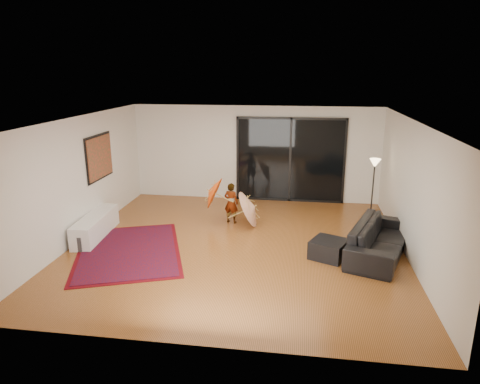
% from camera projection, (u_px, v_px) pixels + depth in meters
% --- Properties ---
extents(floor, '(7.00, 7.00, 0.00)m').
position_uv_depth(floor, '(237.00, 246.00, 9.22)').
color(floor, '#A15A2C').
rests_on(floor, ground).
extents(ceiling, '(7.00, 7.00, 0.00)m').
position_uv_depth(ceiling, '(236.00, 120.00, 8.48)').
color(ceiling, white).
rests_on(ceiling, wall_back).
extents(wall_back, '(7.00, 0.00, 7.00)m').
position_uv_depth(wall_back, '(255.00, 154.00, 12.18)').
color(wall_back, silver).
rests_on(wall_back, floor).
extents(wall_front, '(7.00, 0.00, 7.00)m').
position_uv_depth(wall_front, '(196.00, 256.00, 5.52)').
color(wall_front, silver).
rests_on(wall_front, floor).
extents(wall_left, '(0.00, 7.00, 7.00)m').
position_uv_depth(wall_left, '(78.00, 180.00, 9.33)').
color(wall_left, silver).
rests_on(wall_left, floor).
extents(wall_right, '(0.00, 7.00, 7.00)m').
position_uv_depth(wall_right, '(413.00, 192.00, 8.37)').
color(wall_right, silver).
rests_on(wall_right, floor).
extents(sliding_door, '(3.06, 0.07, 2.40)m').
position_uv_depth(sliding_door, '(290.00, 160.00, 12.05)').
color(sliding_door, black).
rests_on(sliding_door, wall_back).
extents(painting, '(0.04, 1.28, 1.08)m').
position_uv_depth(painting, '(100.00, 157.00, 10.20)').
color(painting, black).
rests_on(painting, wall_left).
extents(media_console, '(0.59, 1.83, 0.50)m').
position_uv_depth(media_console, '(96.00, 226.00, 9.68)').
color(media_console, white).
rests_on(media_console, floor).
extents(speaker, '(0.33, 0.33, 0.33)m').
position_uv_depth(speaker, '(79.00, 242.00, 8.99)').
color(speaker, '#424244').
rests_on(speaker, floor).
extents(persian_rug, '(2.95, 3.44, 0.02)m').
position_uv_depth(persian_rug, '(129.00, 251.00, 8.94)').
color(persian_rug, '#57070F').
rests_on(persian_rug, floor).
extents(sofa, '(1.65, 2.51, 0.68)m').
position_uv_depth(sofa, '(379.00, 239.00, 8.70)').
color(sofa, black).
rests_on(sofa, floor).
extents(ottoman, '(0.86, 0.86, 0.37)m').
position_uv_depth(ottoman, '(329.00, 249.00, 8.61)').
color(ottoman, black).
rests_on(ottoman, floor).
extents(floor_lamp, '(0.27, 0.27, 1.56)m').
position_uv_depth(floor_lamp, '(374.00, 172.00, 10.51)').
color(floor_lamp, black).
rests_on(floor_lamp, floor).
extents(child, '(0.42, 0.33, 1.01)m').
position_uv_depth(child, '(231.00, 203.00, 10.50)').
color(child, '#999999').
rests_on(child, floor).
extents(parasol_orange, '(0.49, 0.83, 0.86)m').
position_uv_depth(parasol_orange, '(209.00, 194.00, 10.46)').
color(parasol_orange, '#FF500D').
rests_on(parasol_orange, child).
extents(parasol_white, '(0.58, 0.92, 0.96)m').
position_uv_depth(parasol_white, '(255.00, 206.00, 10.27)').
color(parasol_white, silver).
rests_on(parasol_white, floor).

